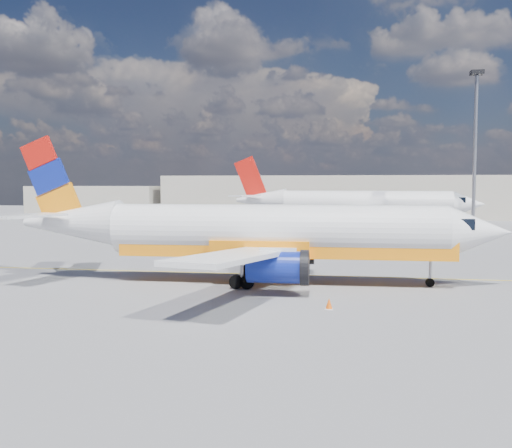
# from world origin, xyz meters

# --- Properties ---
(ground) EXTENTS (240.00, 240.00, 0.00)m
(ground) POSITION_xyz_m (0.00, 0.00, 0.00)
(ground) COLOR slate
(ground) RESTS_ON ground
(taxi_line) EXTENTS (70.00, 0.15, 0.01)m
(taxi_line) POSITION_xyz_m (0.00, 3.00, 0.01)
(taxi_line) COLOR yellow
(taxi_line) RESTS_ON ground
(terminal_main) EXTENTS (70.00, 14.00, 8.00)m
(terminal_main) POSITION_xyz_m (5.00, 75.00, 4.00)
(terminal_main) COLOR beige
(terminal_main) RESTS_ON ground
(terminal_annex) EXTENTS (26.00, 10.00, 6.00)m
(terminal_annex) POSITION_xyz_m (-45.00, 72.00, 3.00)
(terminal_annex) COLOR beige
(terminal_annex) RESTS_ON ground
(main_jet) EXTENTS (32.09, 25.38, 9.73)m
(main_jet) POSITION_xyz_m (0.22, -0.49, 3.24)
(main_jet) COLOR white
(main_jet) RESTS_ON ground
(second_jet) EXTENTS (34.61, 27.33, 10.49)m
(second_jet) POSITION_xyz_m (7.00, 43.99, 3.50)
(second_jet) COLOR white
(second_jet) RESTS_ON ground
(traffic_cone) EXTENTS (0.41, 0.41, 0.58)m
(traffic_cone) POSITION_xyz_m (4.86, -7.68, 0.28)
(traffic_cone) COLOR white
(traffic_cone) RESTS_ON ground
(floodlight_mast) EXTENTS (1.45, 1.45, 19.84)m
(floodlight_mast) POSITION_xyz_m (20.51, 35.29, 11.89)
(floodlight_mast) COLOR #97969E
(floodlight_mast) RESTS_ON ground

